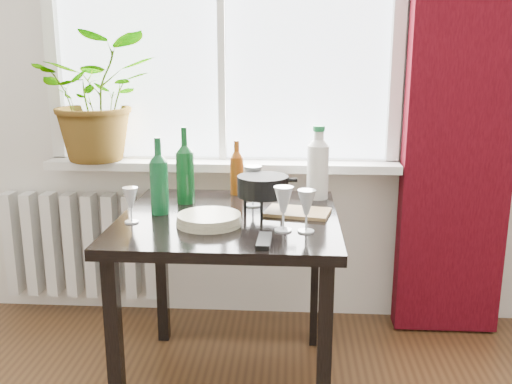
# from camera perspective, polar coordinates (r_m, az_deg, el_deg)

# --- Properties ---
(window) EXTENTS (1.72, 0.08, 1.62)m
(window) POSITION_cam_1_polar(r_m,az_deg,el_deg) (2.83, -3.48, 18.60)
(window) COLOR white
(window) RESTS_ON ground
(windowsill) EXTENTS (1.72, 0.20, 0.04)m
(windowsill) POSITION_cam_1_polar(r_m,az_deg,el_deg) (2.81, -3.43, 2.76)
(windowsill) COLOR white
(windowsill) RESTS_ON ground
(curtain) EXTENTS (0.50, 0.12, 2.56)m
(curtain) POSITION_cam_1_polar(r_m,az_deg,el_deg) (2.81, 20.13, 11.64)
(curtain) COLOR #36040C
(curtain) RESTS_ON ground
(radiator) EXTENTS (0.80, 0.10, 0.55)m
(radiator) POSITION_cam_1_polar(r_m,az_deg,el_deg) (3.13, -17.02, -5.08)
(radiator) COLOR silver
(radiator) RESTS_ON ground
(table) EXTENTS (0.85, 0.85, 0.74)m
(table) POSITION_cam_1_polar(r_m,az_deg,el_deg) (2.27, -2.72, -4.62)
(table) COLOR black
(table) RESTS_ON ground
(potted_plant) EXTENTS (0.66, 0.61, 0.62)m
(potted_plant) POSITION_cam_1_polar(r_m,az_deg,el_deg) (2.88, -15.51, 9.14)
(potted_plant) COLOR #317A20
(potted_plant) RESTS_ON windowsill
(wine_bottle_left) EXTENTS (0.08, 0.08, 0.31)m
(wine_bottle_left) POSITION_cam_1_polar(r_m,az_deg,el_deg) (2.26, -9.69, 1.64)
(wine_bottle_left) COLOR #0E4923
(wine_bottle_left) RESTS_ON table
(wine_bottle_right) EXTENTS (0.09, 0.09, 0.33)m
(wine_bottle_right) POSITION_cam_1_polar(r_m,az_deg,el_deg) (2.41, -7.12, 2.70)
(wine_bottle_right) COLOR #0C3F18
(wine_bottle_right) RESTS_ON table
(bottle_amber) EXTENTS (0.08, 0.08, 0.25)m
(bottle_amber) POSITION_cam_1_polar(r_m,az_deg,el_deg) (2.55, -1.94, 2.50)
(bottle_amber) COLOR #78370D
(bottle_amber) RESTS_ON table
(cleaning_bottle) EXTENTS (0.12, 0.12, 0.33)m
(cleaning_bottle) POSITION_cam_1_polar(r_m,az_deg,el_deg) (2.48, 6.22, 3.06)
(cleaning_bottle) COLOR silver
(cleaning_bottle) RESTS_ON table
(wineglass_front_right) EXTENTS (0.09, 0.09, 0.17)m
(wineglass_front_right) POSITION_cam_1_polar(r_m,az_deg,el_deg) (2.03, 2.75, -1.66)
(wineglass_front_right) COLOR silver
(wineglass_front_right) RESTS_ON table
(wineglass_far_right) EXTENTS (0.08, 0.08, 0.16)m
(wineglass_far_right) POSITION_cam_1_polar(r_m,az_deg,el_deg) (2.02, 5.06, -1.86)
(wineglass_far_right) COLOR silver
(wineglass_far_right) RESTS_ON table
(wineglass_back_center) EXTENTS (0.09, 0.09, 0.17)m
(wineglass_back_center) POSITION_cam_1_polar(r_m,az_deg,el_deg) (2.36, -0.31, 0.65)
(wineglass_back_center) COLOR #B6BFC4
(wineglass_back_center) RESTS_ON table
(wineglass_back_left) EXTENTS (0.07, 0.07, 0.15)m
(wineglass_back_left) POSITION_cam_1_polar(r_m,az_deg,el_deg) (2.43, -7.01, 0.67)
(wineglass_back_left) COLOR silver
(wineglass_back_left) RESTS_ON table
(wineglass_front_left) EXTENTS (0.07, 0.07, 0.14)m
(wineglass_front_left) POSITION_cam_1_polar(r_m,az_deg,el_deg) (2.18, -12.41, -1.26)
(wineglass_front_left) COLOR silver
(wineglass_front_left) RESTS_ON table
(plate_stack) EXTENTS (0.29, 0.29, 0.04)m
(plate_stack) POSITION_cam_1_polar(r_m,az_deg,el_deg) (2.13, -4.71, -2.74)
(plate_stack) COLOR beige
(plate_stack) RESTS_ON table
(fondue_pot) EXTENTS (0.28, 0.26, 0.16)m
(fondue_pot) POSITION_cam_1_polar(r_m,az_deg,el_deg) (2.24, 0.68, -0.32)
(fondue_pot) COLOR black
(fondue_pot) RESTS_ON table
(tv_remote) EXTENTS (0.05, 0.15, 0.02)m
(tv_remote) POSITION_cam_1_polar(r_m,az_deg,el_deg) (1.92, 0.81, -4.90)
(tv_remote) COLOR black
(tv_remote) RESTS_ON table
(cutting_board) EXTENTS (0.28, 0.21, 0.01)m
(cutting_board) POSITION_cam_1_polar(r_m,az_deg,el_deg) (2.27, 4.18, -2.02)
(cutting_board) COLOR olive
(cutting_board) RESTS_ON table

